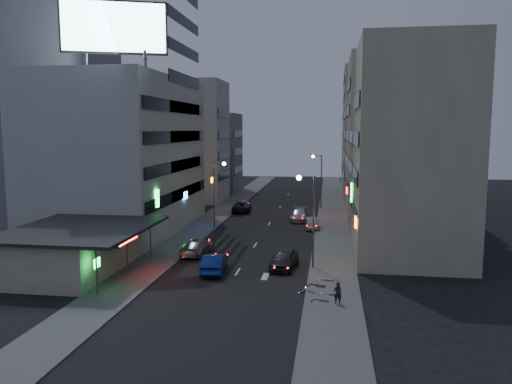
% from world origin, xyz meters
% --- Properties ---
extents(ground, '(180.00, 180.00, 0.00)m').
position_xyz_m(ground, '(0.00, 0.00, 0.00)').
color(ground, black).
rests_on(ground, ground).
extents(sidewalk_left, '(4.00, 120.00, 0.12)m').
position_xyz_m(sidewalk_left, '(-8.00, 30.00, 0.06)').
color(sidewalk_left, '#4C4C4F').
rests_on(sidewalk_left, ground).
extents(sidewalk_right, '(4.00, 120.00, 0.12)m').
position_xyz_m(sidewalk_right, '(8.00, 30.00, 0.06)').
color(sidewalk_right, '#4C4C4F').
rests_on(sidewalk_right, ground).
extents(food_court, '(11.00, 13.00, 3.88)m').
position_xyz_m(food_court, '(-13.90, 2.00, 1.98)').
color(food_court, '#BEB494').
rests_on(food_court, ground).
extents(white_building, '(14.00, 24.00, 18.00)m').
position_xyz_m(white_building, '(-17.00, 20.00, 9.00)').
color(white_building, '#B1B1AC').
rests_on(white_building, ground).
extents(grey_tower, '(10.00, 14.00, 34.00)m').
position_xyz_m(grey_tower, '(-26.00, 23.00, 17.00)').
color(grey_tower, gray).
rests_on(grey_tower, ground).
extents(shophouse_near, '(10.00, 11.00, 20.00)m').
position_xyz_m(shophouse_near, '(15.00, 10.50, 10.00)').
color(shophouse_near, '#BEB494').
rests_on(shophouse_near, ground).
extents(shophouse_mid, '(11.00, 12.00, 16.00)m').
position_xyz_m(shophouse_mid, '(15.50, 22.00, 8.00)').
color(shophouse_mid, tan).
rests_on(shophouse_mid, ground).
extents(shophouse_far, '(10.00, 14.00, 22.00)m').
position_xyz_m(shophouse_far, '(15.00, 35.00, 11.00)').
color(shophouse_far, '#BEB494').
rests_on(shophouse_far, ground).
extents(far_left_a, '(11.00, 10.00, 20.00)m').
position_xyz_m(far_left_a, '(-15.50, 45.00, 10.00)').
color(far_left_a, '#B1B1AC').
rests_on(far_left_a, ground).
extents(far_left_b, '(12.00, 10.00, 15.00)m').
position_xyz_m(far_left_b, '(-16.00, 58.00, 7.50)').
color(far_left_b, gray).
rests_on(far_left_b, ground).
extents(far_right_a, '(11.00, 12.00, 18.00)m').
position_xyz_m(far_right_a, '(15.50, 50.00, 9.00)').
color(far_right_a, tan).
rests_on(far_right_a, ground).
extents(far_right_b, '(12.00, 12.00, 24.00)m').
position_xyz_m(far_right_b, '(16.00, 64.00, 12.00)').
color(far_right_b, '#BEB494').
rests_on(far_right_b, ground).
extents(billboard, '(9.52, 3.75, 6.20)m').
position_xyz_m(billboard, '(-12.99, 9.97, 21.66)').
color(billboard, '#595B60').
rests_on(billboard, white_building).
extents(street_lamp_right_near, '(1.60, 0.44, 8.02)m').
position_xyz_m(street_lamp_right_near, '(5.90, 6.00, 5.36)').
color(street_lamp_right_near, '#595B60').
rests_on(street_lamp_right_near, sidewalk_right).
extents(street_lamp_left, '(1.60, 0.44, 8.02)m').
position_xyz_m(street_lamp_left, '(-5.90, 22.00, 5.36)').
color(street_lamp_left, '#595B60').
rests_on(street_lamp_left, sidewalk_left).
extents(street_lamp_right_far, '(1.60, 0.44, 8.02)m').
position_xyz_m(street_lamp_right_far, '(5.90, 40.00, 5.36)').
color(street_lamp_right_far, '#595B60').
rests_on(street_lamp_right_far, sidewalk_right).
extents(parked_car_right_near, '(2.56, 5.01, 1.63)m').
position_xyz_m(parked_car_right_near, '(3.82, 5.69, 0.82)').
color(parked_car_right_near, '#27272C').
rests_on(parked_car_right_near, ground).
extents(parked_car_right_mid, '(1.58, 4.10, 1.33)m').
position_xyz_m(parked_car_right_mid, '(5.60, 23.43, 0.67)').
color(parked_car_right_mid, '#A8A9B0').
rests_on(parked_car_right_mid, ground).
extents(parked_car_left, '(3.01, 5.68, 1.52)m').
position_xyz_m(parked_car_left, '(-5.15, 34.71, 0.76)').
color(parked_car_left, '#2B2A2F').
rests_on(parked_car_left, ground).
extents(parked_car_right_far, '(2.26, 5.38, 1.55)m').
position_xyz_m(parked_car_right_far, '(3.70, 28.72, 0.78)').
color(parked_car_right_far, '#989CA0').
rests_on(parked_car_right_far, ground).
extents(road_car_blue, '(2.10, 5.00, 1.61)m').
position_xyz_m(road_car_blue, '(-1.92, 3.56, 0.80)').
color(road_car_blue, navy).
rests_on(road_car_blue, ground).
extents(road_car_silver, '(2.63, 5.54, 1.56)m').
position_xyz_m(road_car_silver, '(-5.00, 9.29, 0.78)').
color(road_car_silver, '#AAACB3').
rests_on(road_car_silver, ground).
extents(person, '(0.61, 0.46, 1.53)m').
position_xyz_m(person, '(8.30, -3.01, 0.89)').
color(person, black).
rests_on(person, sidewalk_right).
extents(scooter_black_a, '(0.87, 1.78, 1.04)m').
position_xyz_m(scooter_black_a, '(7.74, -2.42, 0.64)').
color(scooter_black_a, black).
rests_on(scooter_black_a, sidewalk_right).
extents(scooter_silver_a, '(0.67, 1.96, 1.19)m').
position_xyz_m(scooter_silver_a, '(8.38, -0.79, 0.72)').
color(scooter_silver_a, '#979A9E').
rests_on(scooter_silver_a, sidewalk_right).
extents(scooter_blue, '(1.15, 1.71, 0.99)m').
position_xyz_m(scooter_blue, '(6.84, -0.68, 0.62)').
color(scooter_blue, navy).
rests_on(scooter_blue, sidewalk_right).
extents(scooter_black_b, '(1.24, 2.13, 1.24)m').
position_xyz_m(scooter_black_b, '(7.52, 0.84, 0.74)').
color(scooter_black_b, black).
rests_on(scooter_black_b, sidewalk_right).
extents(scooter_silver_b, '(0.81, 2.00, 1.20)m').
position_xyz_m(scooter_silver_b, '(8.11, 2.63, 0.72)').
color(scooter_silver_b, '#A8ABAF').
rests_on(scooter_silver_b, sidewalk_right).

